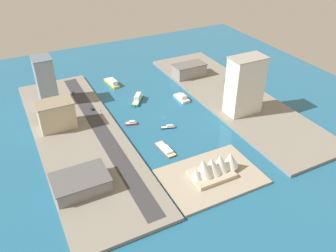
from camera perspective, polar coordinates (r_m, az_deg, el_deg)
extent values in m
plane|color=#23668E|center=(326.57, -0.77, 1.56)|extent=(440.00, 440.00, 0.00)
cube|color=gray|center=(363.42, 10.61, 4.70)|extent=(70.00, 240.00, 2.80)
cube|color=gray|center=(304.95, -14.33, -1.81)|extent=(70.00, 240.00, 2.80)
cube|color=#A89E89|center=(258.41, 7.12, -8.27)|extent=(71.71, 50.68, 2.00)
cube|color=#38383D|center=(307.40, -10.96, -0.69)|extent=(12.85, 228.00, 0.15)
cube|color=#2D8C4C|center=(352.63, -5.04, 4.21)|extent=(19.07, 22.15, 2.46)
cone|color=#2D8C4C|center=(342.43, -5.56, 3.24)|extent=(3.10, 3.10, 2.21)
cube|color=white|center=(352.13, -5.01, 4.84)|extent=(11.50, 12.89, 4.81)
cube|color=beige|center=(352.02, -5.05, 4.39)|extent=(18.30, 21.27, 0.10)
cube|color=#1E284C|center=(309.50, 0.02, -0.25)|extent=(13.30, 6.96, 1.30)
cone|color=#1E284C|center=(308.67, -1.23, -0.36)|extent=(1.47, 1.47, 1.17)
cube|color=white|center=(308.83, 0.28, 0.02)|extent=(6.08, 3.67, 1.86)
cube|color=beige|center=(309.12, 0.02, -0.14)|extent=(12.77, 6.68, 0.10)
cube|color=yellow|center=(391.55, -9.28, 6.97)|extent=(9.73, 27.18, 2.39)
cone|color=yellow|center=(403.18, -10.14, 7.67)|extent=(2.38, 2.38, 2.15)
cube|color=white|center=(386.48, -9.06, 7.23)|extent=(6.82, 13.71, 4.93)
cube|color=beige|center=(391.01, -9.30, 7.13)|extent=(9.34, 26.09, 0.10)
cube|color=red|center=(316.26, -6.07, 0.41)|extent=(10.80, 6.76, 1.87)
cone|color=red|center=(316.04, -7.07, 0.31)|extent=(2.10, 2.10, 1.69)
cube|color=white|center=(315.34, -5.97, 0.69)|extent=(5.68, 4.02, 1.70)
cube|color=beige|center=(315.73, -6.08, 0.56)|extent=(10.36, 6.49, 0.10)
cube|color=silver|center=(355.19, 2.27, 4.58)|extent=(8.78, 20.05, 2.84)
cone|color=silver|center=(363.29, 1.41, 5.29)|extent=(2.63, 2.63, 2.56)
cube|color=white|center=(352.67, 2.39, 4.93)|extent=(5.77, 8.57, 3.37)
cube|color=beige|center=(354.49, 2.27, 4.79)|extent=(8.43, 19.24, 0.10)
cube|color=brown|center=(282.92, -0.47, -3.87)|extent=(9.39, 23.82, 1.23)
cone|color=brown|center=(291.27, -1.69, -2.66)|extent=(1.19, 1.19, 1.11)
cube|color=white|center=(280.42, -0.21, -3.88)|extent=(6.99, 11.23, 1.62)
cube|color=beige|center=(282.52, -0.47, -3.76)|extent=(9.02, 22.87, 0.10)
cube|color=silver|center=(324.30, 12.52, 6.47)|extent=(31.52, 18.77, 53.70)
cube|color=#9D9992|center=(313.43, 13.12, 10.93)|extent=(32.78, 19.52, 0.80)
cube|color=#C6B793|center=(315.79, -17.90, 1.74)|extent=(30.00, 19.98, 24.00)
cube|color=gray|center=(309.86, -18.28, 3.70)|extent=(31.20, 20.78, 0.80)
cube|color=gray|center=(248.96, -14.16, -9.08)|extent=(36.94, 26.40, 9.59)
cube|color=#59595C|center=(245.59, -14.32, -8.18)|extent=(38.42, 27.46, 0.80)
cube|color=#8C9EB2|center=(355.67, -19.52, 7.04)|extent=(16.91, 20.62, 45.73)
cube|color=slate|center=(346.85, -20.24, 10.48)|extent=(17.59, 21.44, 0.80)
cube|color=gray|center=(398.58, 3.51, 9.15)|extent=(35.16, 18.89, 13.37)
cube|color=slate|center=(395.77, 3.55, 10.09)|extent=(36.57, 19.64, 0.80)
cylinder|color=black|center=(341.02, -12.58, 2.81)|extent=(0.28, 0.65, 0.64)
cylinder|color=black|center=(341.38, -12.32, 2.88)|extent=(0.28, 0.65, 0.64)
cylinder|color=black|center=(337.98, -12.39, 2.54)|extent=(0.28, 0.65, 0.64)
cylinder|color=black|center=(338.35, -12.13, 2.61)|extent=(0.28, 0.65, 0.64)
cube|color=black|center=(339.54, -12.36, 2.75)|extent=(2.02, 5.22, 0.78)
cube|color=#262D38|center=(338.98, -12.36, 2.84)|extent=(1.71, 2.95, 0.61)
cylinder|color=black|center=(373.15, -15.26, 5.18)|extent=(0.28, 0.65, 0.64)
cylinder|color=black|center=(372.95, -15.52, 5.12)|extent=(0.28, 0.65, 0.64)
cylinder|color=black|center=(376.29, -15.37, 5.40)|extent=(0.28, 0.65, 0.64)
cylinder|color=black|center=(376.10, -15.63, 5.35)|extent=(0.28, 0.65, 0.64)
cube|color=blue|center=(374.49, -15.45, 5.30)|extent=(2.16, 5.14, 0.80)
cube|color=#262D38|center=(374.41, -15.48, 5.41)|extent=(1.83, 2.91, 0.54)
cylinder|color=black|center=(326.26, -10.96, 2.01)|extent=(0.18, 0.18, 5.50)
cube|color=black|center=(324.63, -11.02, 2.50)|extent=(0.36, 0.36, 1.00)
sphere|color=red|center=(324.46, -11.03, 2.55)|extent=(0.24, 0.24, 0.24)
sphere|color=yellow|center=(324.63, -11.02, 2.50)|extent=(0.24, 0.24, 0.24)
sphere|color=green|center=(324.80, -11.01, 2.44)|extent=(0.24, 0.24, 0.24)
cube|color=#BCAD93|center=(256.78, 7.15, -7.85)|extent=(31.29, 21.59, 3.00)
cone|color=white|center=(259.56, 10.25, -5.44)|extent=(12.71, 11.65, 13.47)
cone|color=white|center=(254.73, 8.64, -5.90)|extent=(13.68, 11.56, 15.64)
cone|color=white|center=(251.56, 7.28, -6.44)|extent=(15.27, 13.01, 15.49)
cone|color=white|center=(247.85, 5.93, -6.77)|extent=(15.71, 12.87, 17.42)
cone|color=white|center=(247.32, 4.68, -7.76)|extent=(9.51, 8.27, 9.82)
cylinder|color=brown|center=(382.47, 9.62, 6.85)|extent=(0.50, 0.50, 3.66)
sphere|color=#2D7233|center=(380.49, 9.68, 7.47)|extent=(6.96, 6.96, 6.96)
cylinder|color=brown|center=(379.86, 11.42, 6.52)|extent=(0.50, 0.50, 4.40)
sphere|color=#2D7233|center=(377.88, 11.50, 7.15)|extent=(6.02, 6.02, 6.02)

